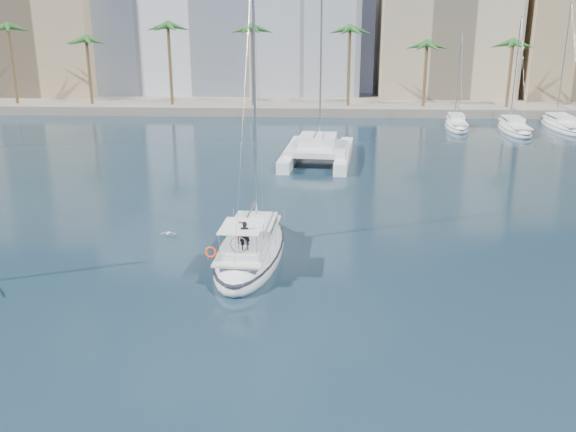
{
  "coord_description": "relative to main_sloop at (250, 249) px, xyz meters",
  "views": [
    {
      "loc": [
        2.84,
        -32.75,
        14.49
      ],
      "look_at": [
        1.23,
        1.5,
        3.19
      ],
      "focal_mm": 40.0,
      "sensor_mm": 36.0,
      "label": 1
    }
  ],
  "objects": [
    {
      "name": "main_sloop",
      "position": [
        0.0,
        0.0,
        0.0
      ],
      "size": [
        4.55,
        12.23,
        17.84
      ],
      "rotation": [
        0.0,
        0.0,
        -0.06
      ],
      "color": "white",
      "rests_on": "ground"
    },
    {
      "name": "moored_yacht_a",
      "position": [
        21.1,
        43.97,
        -0.54
      ],
      "size": [
        3.37,
        9.52,
        11.9
      ],
      "primitive_type": null,
      "rotation": [
        0.0,
        0.0,
        -0.07
      ],
      "color": "white",
      "rests_on": "ground"
    },
    {
      "name": "palm_left",
      "position": [
        -32.9,
        53.97,
        9.74
      ],
      "size": [
        3.6,
        3.6,
        12.3
      ],
      "color": "brown",
      "rests_on": "ground"
    },
    {
      "name": "catamaran",
      "position": [
        3.95,
        25.7,
        0.62
      ],
      "size": [
        7.45,
        13.16,
        18.35
      ],
      "rotation": [
        0.0,
        0.0,
        -0.09
      ],
      "color": "white",
      "rests_on": "ground"
    },
    {
      "name": "building_beige",
      "position": [
        23.1,
        66.97,
        9.46
      ],
      "size": [
        20.0,
        14.0,
        20.0
      ],
      "primitive_type": "cube",
      "color": "#C1AD8B",
      "rests_on": "ground"
    },
    {
      "name": "moored_yacht_b",
      "position": [
        27.6,
        41.97,
        -0.54
      ],
      "size": [
        3.32,
        10.83,
        13.72
      ],
      "primitive_type": null,
      "rotation": [
        0.0,
        0.0,
        -0.02
      ],
      "color": "white",
      "rests_on": "ground"
    },
    {
      "name": "seagull",
      "position": [
        -5.74,
        3.25,
        -0.24
      ],
      "size": [
        1.03,
        0.44,
        0.19
      ],
      "color": "silver",
      "rests_on": "ground"
    },
    {
      "name": "building_tan_left",
      "position": [
        -40.9,
        65.97,
        10.46
      ],
      "size": [
        22.0,
        14.0,
        22.0
      ],
      "primitive_type": "cube",
      "color": "tan",
      "rests_on": "ground"
    },
    {
      "name": "moored_yacht_c",
      "position": [
        34.1,
        43.97,
        -0.54
      ],
      "size": [
        3.98,
        12.33,
        15.54
      ],
      "primitive_type": null,
      "rotation": [
        0.0,
        0.0,
        0.03
      ],
      "color": "white",
      "rests_on": "ground"
    },
    {
      "name": "palm_centre",
      "position": [
        1.1,
        53.97,
        9.74
      ],
      "size": [
        3.6,
        3.6,
        12.3
      ],
      "color": "brown",
      "rests_on": "ground"
    },
    {
      "name": "building_modern",
      "position": [
        -10.9,
        69.97,
        13.46
      ],
      "size": [
        42.0,
        16.0,
        28.0
      ],
      "primitive_type": "cube",
      "color": "white",
      "rests_on": "ground"
    },
    {
      "name": "ground",
      "position": [
        1.1,
        -3.03,
        -0.54
      ],
      "size": [
        160.0,
        160.0,
        0.0
      ],
      "primitive_type": "plane",
      "color": "black",
      "rests_on": "ground"
    },
    {
      "name": "palm_right",
      "position": [
        35.1,
        53.97,
        9.74
      ],
      "size": [
        3.6,
        3.6,
        12.3
      ],
      "color": "brown",
      "rests_on": "ground"
    },
    {
      "name": "quay",
      "position": [
        1.1,
        57.97,
        0.06
      ],
      "size": [
        120.0,
        14.0,
        1.2
      ],
      "primitive_type": "cube",
      "color": "gray",
      "rests_on": "ground"
    }
  ]
}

